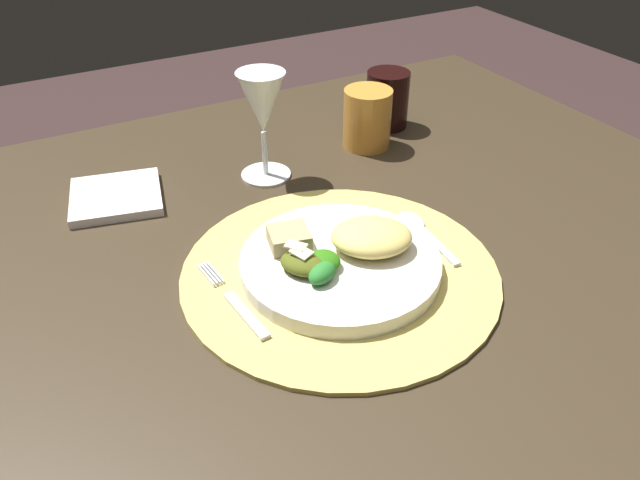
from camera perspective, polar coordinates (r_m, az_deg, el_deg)
dining_table at (r=0.87m, az=-2.63°, el=-10.08°), size 1.36×1.05×0.76m
placemat at (r=0.76m, az=1.82°, el=-2.94°), size 0.38×0.38×0.01m
dinner_plate at (r=0.75m, az=1.84°, el=-2.17°), size 0.24×0.24×0.02m
pasta_serving at (r=0.76m, az=4.69°, el=0.29°), size 0.12×0.12×0.03m
salad_greens at (r=0.72m, az=-0.61°, el=-2.21°), size 0.08×0.08×0.03m
bread_piece at (r=0.76m, az=-2.83°, el=0.17°), size 0.06×0.06×0.02m
fork at (r=0.72m, az=-7.70°, el=-5.64°), size 0.03×0.15×0.00m
spoon at (r=0.84m, az=9.00°, el=1.14°), size 0.03×0.13×0.01m
napkin at (r=0.95m, az=-18.02°, el=3.77°), size 0.15×0.15×0.01m
wine_glass at (r=0.92m, az=-5.26°, el=11.92°), size 0.08×0.08×0.16m
amber_tumbler at (r=1.04m, az=4.31°, el=10.95°), size 0.08×0.08×0.10m
dark_tumbler at (r=1.11m, az=6.12°, el=12.58°), size 0.07×0.07×0.10m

